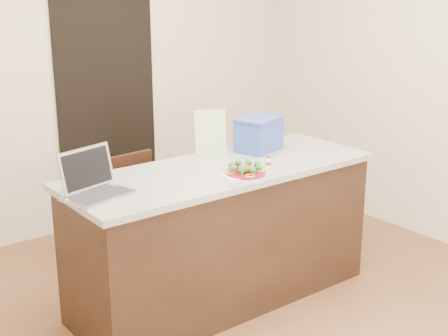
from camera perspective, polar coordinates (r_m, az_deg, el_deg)
ground at (r=4.15m, az=1.96°, el=-13.01°), size 4.00×4.00×0.00m
room_shell at (r=3.62m, az=2.22°, el=9.81°), size 4.00×4.00×4.00m
doorway at (r=5.42m, az=-10.60°, el=5.24°), size 0.90×0.02×2.00m
island at (r=4.12m, az=-0.21°, el=-6.05°), size 2.06×0.76×0.92m
plate at (r=3.82m, az=1.96°, el=-0.41°), size 0.25×0.25×0.02m
meatballs at (r=3.81m, az=1.98°, el=-0.08°), size 0.10×0.10×0.04m
broccoli at (r=3.81m, az=1.96°, el=0.16°), size 0.21×0.21×0.04m
pepper_rings at (r=3.82m, az=1.96°, el=-0.28°), size 0.24×0.24×0.01m
napkin at (r=3.78m, az=1.15°, el=-0.73°), size 0.17×0.17×0.01m
fork at (r=3.77m, az=0.86°, el=-0.68°), size 0.03×0.14×0.00m
knife at (r=3.78m, az=1.67°, el=-0.61°), size 0.02×0.20×0.01m
yogurt_bottle at (r=3.97m, az=4.11°, el=0.50°), size 0.03×0.03×0.07m
laptop at (r=3.52m, az=-11.92°, el=-1.31°), size 0.40×0.36×0.25m
leaflet at (r=4.22m, az=-1.25°, el=3.27°), size 0.22×0.12×0.31m
blue_box at (r=4.34m, az=3.20°, el=3.16°), size 0.38×0.32×0.24m
chair at (r=4.55m, az=-7.95°, el=-3.50°), size 0.41×0.41×0.87m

